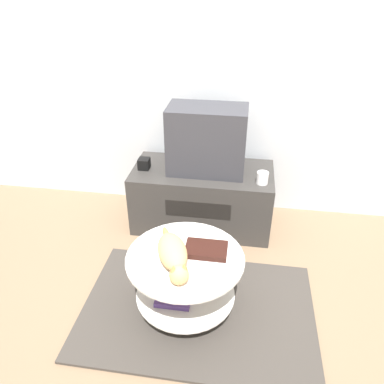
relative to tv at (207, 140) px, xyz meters
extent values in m
plane|color=#7F664C|center=(0.08, -1.03, -0.81)|extent=(12.00, 12.00, 0.00)
cube|color=silver|center=(0.08, 0.37, 0.49)|extent=(8.00, 0.05, 2.60)
cube|color=#3D3833|center=(0.08, -1.03, -0.80)|extent=(1.55, 1.04, 0.02)
cube|color=#33302D|center=(-0.03, -0.01, -0.54)|extent=(1.18, 0.58, 0.54)
cube|color=black|center=(-0.03, -0.29, -0.49)|extent=(0.53, 0.01, 0.15)
cube|color=#333338|center=(0.00, 0.00, 0.00)|extent=(0.62, 0.35, 0.55)
cube|color=black|center=(0.00, -0.17, 0.01)|extent=(0.54, 0.01, 0.43)
cube|color=black|center=(-0.52, -0.05, -0.23)|extent=(0.09, 0.09, 0.09)
cylinder|color=white|center=(0.46, -0.15, -0.23)|extent=(0.09, 0.09, 0.10)
cylinder|color=#B2B2B7|center=(-0.01, -1.01, -0.78)|extent=(0.31, 0.31, 0.01)
cylinder|color=#B7B7BC|center=(-0.01, -1.01, -0.58)|extent=(0.04, 0.04, 0.41)
cylinder|color=silver|center=(-0.01, -1.01, -0.67)|extent=(0.66, 0.66, 0.01)
cylinder|color=silver|center=(-0.01, -1.01, -0.37)|extent=(0.75, 0.75, 0.02)
cube|color=#51387A|center=(-0.08, -1.09, -0.65)|extent=(0.23, 0.18, 0.03)
cube|color=#2D478C|center=(0.03, -0.95, -0.66)|extent=(0.18, 0.13, 0.02)
cube|color=black|center=(0.11, -0.94, -0.34)|extent=(0.27, 0.18, 0.04)
ellipsoid|color=tan|center=(-0.08, -1.05, -0.29)|extent=(0.29, 0.38, 0.14)
sphere|color=tan|center=(-0.01, -1.23, -0.30)|extent=(0.12, 0.12, 0.12)
cone|color=#D18447|center=(0.02, -1.22, -0.24)|extent=(0.04, 0.04, 0.04)
cone|color=#D18447|center=(-0.04, -1.25, -0.24)|extent=(0.04, 0.04, 0.04)
ellipsoid|color=#D18447|center=(-0.17, -0.84, -0.33)|extent=(0.10, 0.16, 0.05)
camera|label=1|loc=(0.30, -2.77, 1.20)|focal=35.00mm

